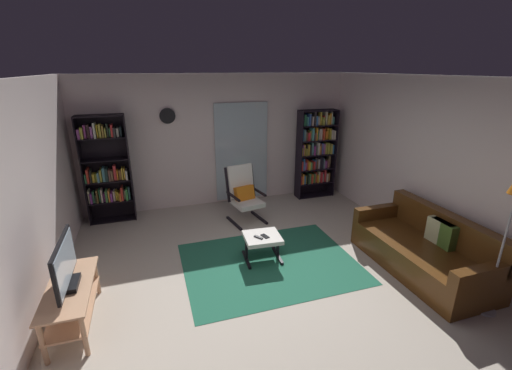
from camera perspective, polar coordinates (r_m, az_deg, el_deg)
name	(u,v)px	position (r m, az deg, el deg)	size (l,w,h in m)	color
ground_plane	(267,276)	(4.80, 1.83, -15.11)	(7.02, 7.02, 0.00)	#BFB3A2
wall_back	(219,141)	(6.91, -6.25, 7.37)	(5.60, 0.06, 2.60)	silver
wall_left	(17,215)	(4.20, -35.30, -4.09)	(0.06, 6.00, 2.60)	silver
wall_right	(440,168)	(5.69, 28.57, 2.52)	(0.06, 6.00, 2.60)	silver
glass_door_panel	(242,152)	(7.00, -2.42, 5.54)	(1.10, 0.01, 2.00)	silver
area_rug	(270,263)	(5.08, 2.37, -12.97)	(2.46, 1.90, 0.01)	#23674C
tv_stand	(72,300)	(4.36, -28.58, -16.56)	(0.46, 1.14, 0.49)	tan
television	(65,266)	(4.15, -29.47, -11.75)	(0.20, 0.85, 0.53)	black
bookshelf_near_tv	(106,169)	(6.61, -23.90, 2.53)	(0.79, 0.30, 1.95)	black
bookshelf_near_sofa	(316,151)	(7.38, 9.99, 5.59)	(0.82, 0.30, 1.88)	black
leather_sofa	(425,250)	(5.36, 26.52, -9.78)	(0.91, 1.98, 0.81)	#533012
lounge_armchair	(244,193)	(6.20, -2.05, -1.27)	(0.67, 0.74, 1.02)	black
ottoman	(262,240)	(5.02, 1.07, -9.21)	(0.55, 0.52, 0.39)	white
tv_remote	(258,237)	(4.93, 0.41, -8.77)	(0.04, 0.14, 0.02)	black
cell_phone	(265,236)	(4.97, 1.52, -8.60)	(0.07, 0.14, 0.01)	black
wall_clock	(167,116)	(6.62, -14.69, 11.18)	(0.29, 0.03, 0.29)	silver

